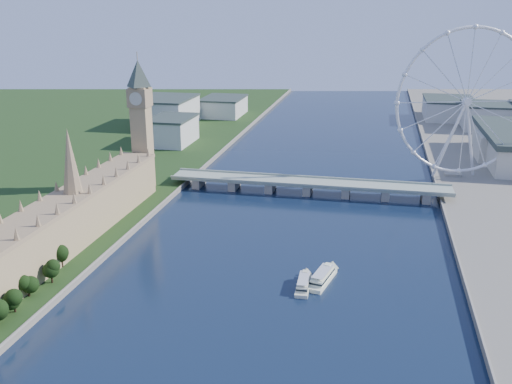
% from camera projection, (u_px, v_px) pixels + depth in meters
% --- Properties ---
extents(parliament_range, '(24.00, 200.00, 70.00)m').
position_uv_depth(parliament_range, '(76.00, 215.00, 350.75)').
color(parliament_range, tan).
rests_on(parliament_range, ground).
extents(big_ben, '(20.02, 20.02, 110.00)m').
position_uv_depth(big_ben, '(140.00, 108.00, 436.32)').
color(big_ben, tan).
rests_on(big_ben, ground).
extents(westminster_bridge, '(220.00, 22.00, 9.50)m').
position_uv_depth(westminster_bridge, '(308.00, 185.00, 450.00)').
color(westminster_bridge, gray).
rests_on(westminster_bridge, ground).
extents(london_eye, '(113.60, 39.12, 124.30)m').
position_uv_depth(london_eye, '(467.00, 102.00, 458.64)').
color(london_eye, silver).
rests_on(london_eye, ground).
extents(county_hall, '(54.00, 144.00, 35.00)m').
position_uv_depth(county_hall, '(509.00, 163.00, 538.33)').
color(county_hall, beige).
rests_on(county_hall, ground).
extents(city_skyline, '(505.00, 280.00, 32.00)m').
position_uv_depth(city_skyline, '(368.00, 115.00, 680.93)').
color(city_skyline, beige).
rests_on(city_skyline, ground).
extents(tour_boat_near, '(7.82, 28.09, 6.15)m').
position_uv_depth(tour_boat_near, '(303.00, 288.00, 299.66)').
color(tour_boat_near, beige).
rests_on(tour_boat_near, ground).
extents(tour_boat_far, '(15.08, 32.72, 7.02)m').
position_uv_depth(tour_boat_far, '(322.00, 282.00, 305.80)').
color(tour_boat_far, '#E7EECD').
rests_on(tour_boat_far, ground).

